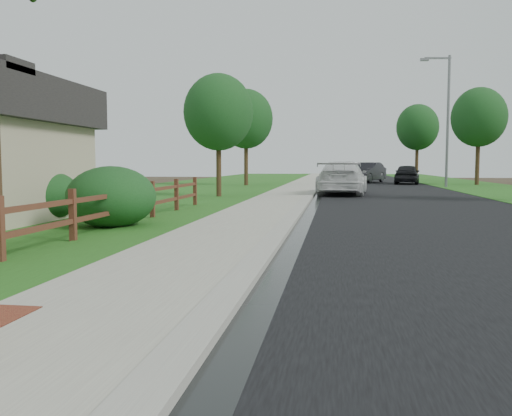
% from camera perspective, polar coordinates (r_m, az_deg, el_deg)
% --- Properties ---
extents(ground, '(120.00, 120.00, 0.00)m').
position_cam_1_polar(ground, '(5.48, -9.48, -12.36)').
color(ground, '#37291E').
extents(road, '(8.00, 90.00, 0.02)m').
position_cam_1_polar(road, '(40.13, 12.60, 2.30)').
color(road, black).
rests_on(road, ground).
extents(curb, '(0.40, 90.00, 0.12)m').
position_cam_1_polar(curb, '(40.03, 6.59, 2.44)').
color(curb, gray).
rests_on(curb, ground).
extents(wet_gutter, '(0.50, 90.00, 0.00)m').
position_cam_1_polar(wet_gutter, '(40.02, 7.09, 2.38)').
color(wet_gutter, black).
rests_on(wet_gutter, road).
extents(sidewalk, '(2.20, 90.00, 0.10)m').
position_cam_1_polar(sidewalk, '(40.09, 4.73, 2.45)').
color(sidewalk, gray).
rests_on(sidewalk, ground).
extents(grass_strip, '(1.60, 90.00, 0.06)m').
position_cam_1_polar(grass_strip, '(40.26, 2.02, 2.44)').
color(grass_strip, '#224F16').
rests_on(grass_strip, ground).
extents(lawn_near, '(9.00, 90.00, 0.04)m').
position_cam_1_polar(lawn_near, '(41.15, -5.20, 2.46)').
color(lawn_near, '#224F16').
rests_on(lawn_near, ground).
extents(verge_far, '(6.00, 90.00, 0.04)m').
position_cam_1_polar(verge_far, '(41.22, 22.21, 2.13)').
color(verge_far, '#224F16').
rests_on(verge_far, ground).
extents(ranch_fence, '(0.12, 16.92, 1.10)m').
position_cam_1_polar(ranch_fence, '(12.56, -16.25, 0.01)').
color(ranch_fence, '#4D2519').
rests_on(ranch_fence, ground).
extents(white_suv, '(2.85, 6.00, 1.69)m').
position_cam_1_polar(white_suv, '(28.34, 9.11, 3.13)').
color(white_suv, silver).
rests_on(white_suv, road).
extents(dark_car_mid, '(2.52, 4.76, 1.54)m').
position_cam_1_polar(dark_car_mid, '(44.15, 15.62, 3.46)').
color(dark_car_mid, black).
rests_on(dark_car_mid, road).
extents(dark_car_far, '(3.66, 5.45, 1.70)m').
position_cam_1_polar(dark_car_far, '(46.50, 11.56, 3.68)').
color(dark_car_far, black).
rests_on(dark_car_far, road).
extents(streetlight, '(2.03, 0.46, 8.80)m').
position_cam_1_polar(streetlight, '(38.91, 19.33, 9.41)').
color(streetlight, slate).
rests_on(streetlight, ground).
extents(boulder, '(1.06, 0.89, 0.62)m').
position_cam_1_polar(boulder, '(14.35, -14.34, -0.63)').
color(boulder, brown).
rests_on(boulder, ground).
extents(shrub_b, '(2.21, 2.21, 1.55)m').
position_cam_1_polar(shrub_b, '(13.96, -14.98, 1.13)').
color(shrub_b, '#17421A').
rests_on(shrub_b, ground).
extents(shrub_c, '(2.47, 2.47, 1.42)m').
position_cam_1_polar(shrub_c, '(16.41, -21.35, 1.25)').
color(shrub_c, '#17421A').
rests_on(shrub_c, ground).
extents(shrub_d, '(2.66, 2.66, 1.48)m').
position_cam_1_polar(shrub_d, '(18.78, -17.31, 1.84)').
color(shrub_d, '#17421A').
rests_on(shrub_d, ground).
extents(tree_near_left, '(3.31, 3.31, 5.86)m').
position_cam_1_polar(tree_near_left, '(26.10, -3.97, 10.01)').
color(tree_near_left, '#372816').
rests_on(tree_near_left, ground).
extents(tree_mid_left, '(3.91, 3.91, 6.99)m').
position_cam_1_polar(tree_mid_left, '(39.71, -1.06, 9.34)').
color(tree_mid_left, '#372816').
rests_on(tree_mid_left, ground).
extents(tree_mid_right, '(3.98, 3.98, 7.22)m').
position_cam_1_polar(tree_mid_right, '(43.70, 22.42, 8.81)').
color(tree_mid_right, '#372816').
rests_on(tree_mid_right, ground).
extents(tree_far_right, '(3.81, 3.81, 7.02)m').
position_cam_1_polar(tree_far_right, '(52.03, 16.64, 8.13)').
color(tree_far_right, '#372816').
rests_on(tree_far_right, ground).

